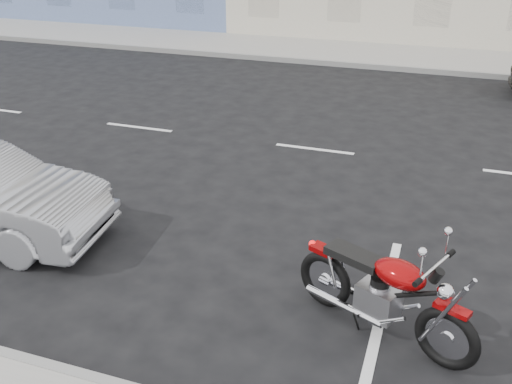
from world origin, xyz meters
TOP-DOWN VIEW (x-y plane):
  - ground at (0.00, 0.00)m, footprint 120.00×120.00m
  - sidewalk_far at (-5.00, 8.70)m, footprint 80.00×3.40m
  - curb_far at (-5.00, 7.00)m, footprint 80.00×0.12m
  - motorcycle at (0.75, -5.54)m, footprint 2.11×1.10m

SIDE VIEW (x-z plane):
  - ground at x=0.00m, z-range 0.00..0.00m
  - sidewalk_far at x=-5.00m, z-range 0.00..0.15m
  - curb_far at x=-5.00m, z-range 0.00..0.16m
  - motorcycle at x=0.75m, z-range -0.05..1.08m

